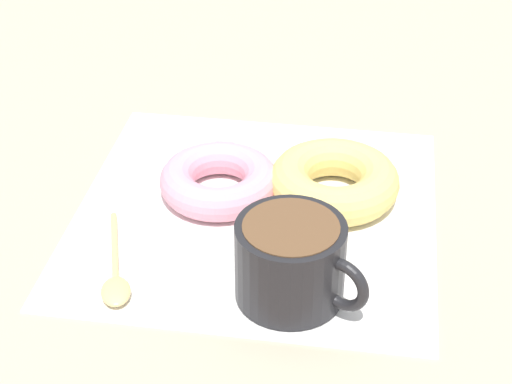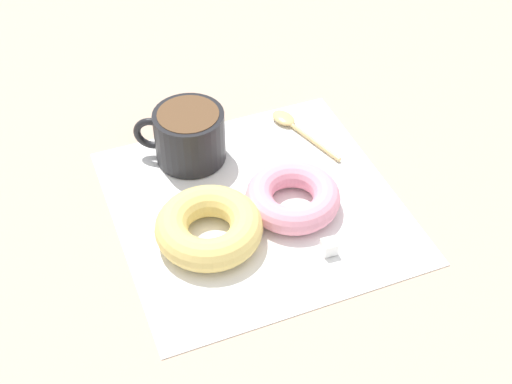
{
  "view_description": "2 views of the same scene",
  "coord_description": "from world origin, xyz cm",
  "px_view_note": "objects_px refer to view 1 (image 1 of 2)",
  "views": [
    {
      "loc": [
        60.25,
        15.42,
        45.76
      ],
      "look_at": [
        -1.52,
        1.78,
        2.3
      ],
      "focal_mm": 60.0,
      "sensor_mm": 36.0,
      "label": 1
    },
    {
      "loc": [
        -57.61,
        20.11,
        59.24
      ],
      "look_at": [
        -1.52,
        1.78,
        2.3
      ],
      "focal_mm": 50.0,
      "sensor_mm": 36.0,
      "label": 2
    }
  ],
  "objects_px": {
    "sugar_cube": "(225,144)",
    "spoon": "(116,279)",
    "coffee_cup": "(292,260)",
    "donut_near_cup": "(219,180)",
    "donut_far": "(334,181)"
  },
  "relations": [
    {
      "from": "coffee_cup",
      "to": "donut_far",
      "type": "bearing_deg",
      "value": 174.46
    },
    {
      "from": "coffee_cup",
      "to": "donut_far",
      "type": "height_order",
      "value": "coffee_cup"
    },
    {
      "from": "coffee_cup",
      "to": "donut_far",
      "type": "relative_size",
      "value": 0.92
    },
    {
      "from": "coffee_cup",
      "to": "spoon",
      "type": "xyz_separation_m",
      "value": [
        0.02,
        -0.14,
        -0.03
      ]
    },
    {
      "from": "coffee_cup",
      "to": "donut_near_cup",
      "type": "relative_size",
      "value": 0.99
    },
    {
      "from": "spoon",
      "to": "sugar_cube",
      "type": "relative_size",
      "value": 7.77
    },
    {
      "from": "coffee_cup",
      "to": "sugar_cube",
      "type": "distance_m",
      "value": 0.23
    },
    {
      "from": "spoon",
      "to": "sugar_cube",
      "type": "height_order",
      "value": "sugar_cube"
    },
    {
      "from": "donut_near_cup",
      "to": "spoon",
      "type": "bearing_deg",
      "value": -19.82
    },
    {
      "from": "coffee_cup",
      "to": "donut_near_cup",
      "type": "distance_m",
      "value": 0.16
    },
    {
      "from": "donut_near_cup",
      "to": "coffee_cup",
      "type": "bearing_deg",
      "value": 36.31
    },
    {
      "from": "sugar_cube",
      "to": "coffee_cup",
      "type": "bearing_deg",
      "value": 27.56
    },
    {
      "from": "donut_far",
      "to": "sugar_cube",
      "type": "bearing_deg",
      "value": -116.39
    },
    {
      "from": "sugar_cube",
      "to": "spoon",
      "type": "bearing_deg",
      "value": -9.55
    },
    {
      "from": "donut_near_cup",
      "to": "spoon",
      "type": "height_order",
      "value": "donut_near_cup"
    }
  ]
}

